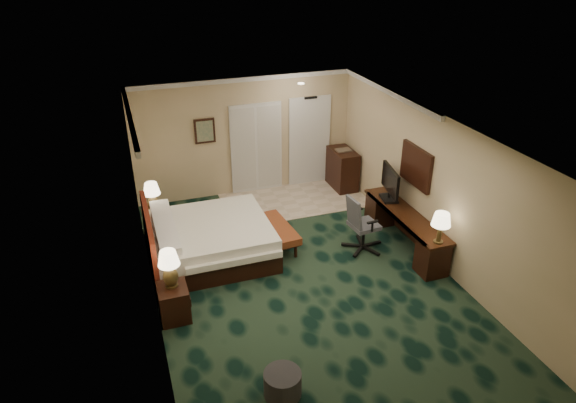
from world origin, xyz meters
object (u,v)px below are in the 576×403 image
object	(u,v)px
bed	(212,240)
minibar	(342,169)
lamp_near	(170,269)
ottoman	(283,384)
nightstand_near	(174,303)
bed_bench	(278,235)
desk	(404,230)
lamp_far	(152,198)
desk_chair	(364,223)
tv	(390,184)
nightstand_far	(156,225)

from	to	relation	value
bed	minibar	distance (m)	4.05
lamp_near	ottoman	bearing A→B (deg)	-61.86
nightstand_near	bed_bench	bearing A→B (deg)	34.65
desk	minibar	world-z (taller)	minibar
lamp_near	minibar	bearing A→B (deg)	37.79
bed	nightstand_near	xyz separation A→B (m)	(-0.92, -1.55, -0.05)
lamp_far	desk_chair	xyz separation A→B (m)	(3.69, -1.70, -0.33)
desk	desk_chair	size ratio (longest dim) A/B	2.15
tv	minibar	world-z (taller)	tv
bed_bench	desk_chair	size ratio (longest dim) A/B	1.12
nightstand_far	desk	xyz separation A→B (m)	(4.46, -1.85, 0.05)
nightstand_far	bed_bench	size ratio (longest dim) A/B	0.47
lamp_far	desk_chair	distance (m)	4.07
nightstand_near	lamp_far	world-z (taller)	lamp_far
lamp_near	desk	bearing A→B (deg)	8.07
nightstand_far	bed_bench	bearing A→B (deg)	-24.71
bed	desk_chair	bearing A→B (deg)	-14.05
lamp_near	desk	size ratio (longest dim) A/B	0.26
nightstand_far	bed_bench	distance (m)	2.42
nightstand_far	lamp_far	distance (m)	0.60
bed	bed_bench	world-z (taller)	bed
nightstand_far	tv	world-z (taller)	tv
lamp_far	tv	bearing A→B (deg)	-15.33
ottoman	desk_chair	xyz separation A→B (m)	(2.59, 2.86, 0.38)
bed	desk_chair	distance (m)	2.87
desk_chair	bed	bearing A→B (deg)	160.63
lamp_near	minibar	size ratio (longest dim) A/B	0.67
bed	desk	size ratio (longest dim) A/B	0.88
ottoman	desk	world-z (taller)	desk
desk_chair	minibar	distance (m)	2.76
nightstand_far	ottoman	distance (m)	4.68
bed_bench	tv	distance (m)	2.41
nightstand_far	desk	bearing A→B (deg)	-22.52
lamp_far	ottoman	distance (m)	4.75
lamp_far	bed	bearing A→B (deg)	-47.96
desk_chair	nightstand_far	bearing A→B (deg)	150.17
lamp_far	ottoman	bearing A→B (deg)	-76.49
nightstand_near	minibar	size ratio (longest dim) A/B	0.61
nightstand_near	nightstand_far	size ratio (longest dim) A/B	0.96
ottoman	bed_bench	bearing A→B (deg)	72.70
nightstand_far	tv	distance (m)	4.67
lamp_near	tv	world-z (taller)	tv
nightstand_far	lamp_far	xyz separation A→B (m)	(-0.00, 0.02, 0.60)
lamp_near	nightstand_far	bearing A→B (deg)	89.87
nightstand_near	bed_bench	distance (m)	2.68
bed_bench	tv	xyz separation A→B (m)	(2.25, -0.19, 0.82)
lamp_near	desk_chair	xyz separation A→B (m)	(3.69, 0.80, -0.32)
nightstand_near	desk	bearing A→B (deg)	8.73
tv	desk	bearing A→B (deg)	-78.17
minibar	lamp_near	bearing A→B (deg)	-142.21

